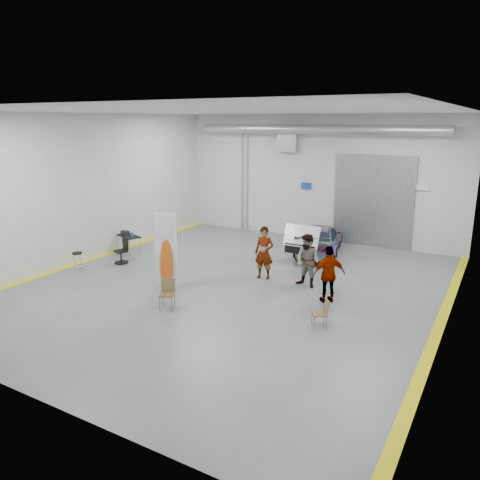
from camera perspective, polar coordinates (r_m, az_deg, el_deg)
The scene contains 13 objects.
ground at distance 16.66m, azimuth -1.00°, elevation -5.65°, with size 16.00×16.00×0.00m, color #5B5D62.
room_shell at distance 17.55m, azimuth 3.39°, elevation 9.04°, with size 14.02×16.18×6.01m.
sedan_car at distance 20.83m, azimuth 9.64°, elevation 0.09°, with size 1.78×4.37×1.27m, color white.
person_a at distance 17.23m, azimuth 2.96°, elevation -1.55°, with size 0.71×0.47×1.96m, color brown.
person_b at distance 16.49m, azimuth 8.26°, elevation -2.54°, with size 0.93×0.71×1.90m, color #455F7F.
person_c at distance 15.24m, azimuth 10.78°, elevation -4.14°, with size 1.08×0.45×1.87m, color #A75437.
surfboard_display at distance 16.33m, azimuth -9.15°, elevation -1.99°, with size 0.79×0.37×2.85m.
folding_chair_near at distance 14.82m, azimuth -8.85°, elevation -7.24°, with size 0.58×0.62×0.93m.
folding_chair_far at distance 13.57m, azimuth 9.65°, elevation -9.49°, with size 0.54×0.65×0.85m.
shop_stool at distance 19.17m, azimuth -19.17°, elevation -2.56°, with size 0.39×0.39×0.77m.
work_table at distance 21.25m, azimuth -13.53°, elevation 0.55°, with size 1.35×0.98×0.99m.
office_chair at distance 19.79m, azimuth -14.19°, elevation -1.43°, with size 0.59×0.62×1.04m.
trunk_lid at distance 18.92m, azimuth 7.66°, elevation 0.75°, with size 1.48×0.90×0.04m, color silver.
Camera 1 is at (8.05, -13.42, 5.72)m, focal length 35.00 mm.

